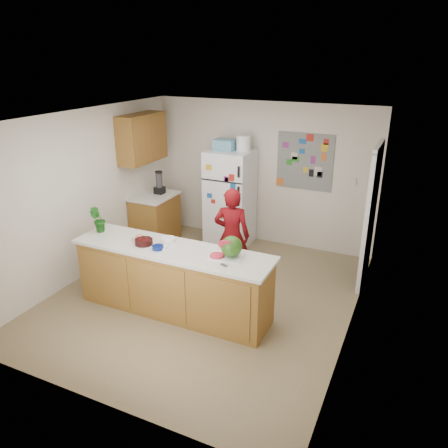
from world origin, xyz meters
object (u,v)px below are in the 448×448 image
at_px(person, 232,236).
at_px(watermelon, 231,247).
at_px(cherry_bowl, 144,242).
at_px(refrigerator, 230,198).

relative_size(person, watermelon, 5.59).
bearing_deg(cherry_bowl, watermelon, 5.91).
bearing_deg(refrigerator, person, -64.82).
height_order(refrigerator, person, refrigerator).
bearing_deg(watermelon, cherry_bowl, -174.09).
distance_m(refrigerator, person, 1.42).
bearing_deg(cherry_bowl, person, 57.00).
xyz_separation_m(person, cherry_bowl, (-0.74, -1.14, 0.22)).
bearing_deg(cherry_bowl, refrigerator, 86.67).
distance_m(refrigerator, cherry_bowl, 2.43).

